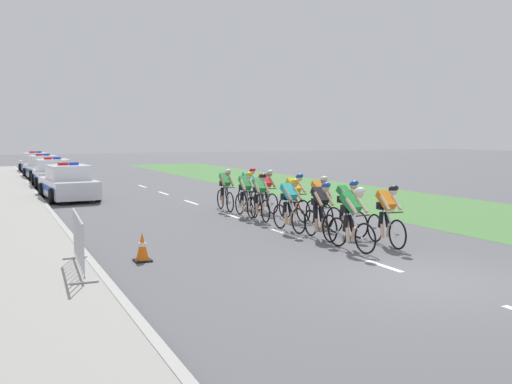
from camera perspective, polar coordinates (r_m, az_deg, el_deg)
ground_plane at (r=10.83m, az=17.68°, el=-8.87°), size 160.00×160.00×0.00m
kerb_edge at (r=21.79m, az=-21.02°, el=-1.49°), size 0.16×60.00×0.13m
grass_verge at (r=26.40m, az=8.94°, el=-0.08°), size 7.00×60.00×0.01m
lane_markings_centre at (r=18.78m, az=-2.80°, el=-2.41°), size 0.14×25.60×0.01m
cyclist_lead at (r=13.09m, az=9.98°, el=-2.64°), size 0.44×1.72×1.56m
cyclist_second at (r=13.81m, az=13.50°, el=-2.28°), size 0.45×1.72×1.56m
cyclist_third at (r=14.37m, az=6.75°, el=-1.84°), size 0.43×1.72×1.56m
cyclist_fourth at (r=15.03m, az=9.49°, el=-1.54°), size 0.45×1.72×1.56m
cyclist_fifth at (r=15.50m, az=3.52°, el=-1.25°), size 0.43×1.72×1.56m
cyclist_sixth at (r=16.54m, az=6.65°, el=-0.83°), size 0.44×1.72×1.56m
cyclist_seventh at (r=17.48m, az=0.41°, el=-0.43°), size 0.44×1.72×1.56m
cyclist_eighth at (r=17.50m, az=4.04°, el=-0.44°), size 0.45×1.72×1.56m
cyclist_ninth at (r=18.32m, az=-1.11°, el=-0.15°), size 0.42×1.72×1.56m
cyclist_tenth at (r=19.34m, az=1.03°, el=0.17°), size 0.43×1.72×1.56m
cyclist_eleventh at (r=19.83m, az=-3.23°, el=0.31°), size 0.43×1.72×1.56m
cyclist_twelfth at (r=20.56m, az=-0.73°, el=0.51°), size 0.44×1.72×1.56m
police_car_nearest at (r=24.60m, az=-19.01°, el=0.82°), size 2.22×4.51×1.59m
police_car_second at (r=31.04m, az=-20.46°, el=1.75°), size 2.02×4.41×1.59m
police_car_third at (r=37.20m, az=-21.38°, el=2.34°), size 2.28×4.54×1.59m
police_car_furthest at (r=43.52m, az=-22.04°, el=2.77°), size 2.24×4.52×1.59m
crowd_barrier_front at (r=11.09m, az=-18.08°, el=-5.11°), size 0.63×2.32×1.07m
traffic_cone_near at (r=12.10m, az=-11.80°, el=-5.67°), size 0.36×0.36×0.64m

